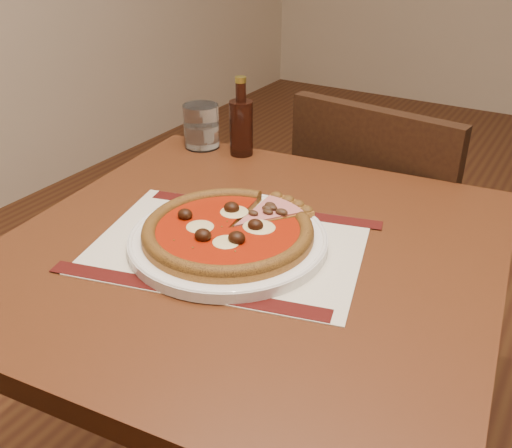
{
  "coord_description": "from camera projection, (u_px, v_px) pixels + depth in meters",
  "views": [
    {
      "loc": [
        -0.22,
        -1.16,
        1.24
      ],
      "look_at": [
        -0.65,
        -0.45,
        0.78
      ],
      "focal_mm": 40.0,
      "sensor_mm": 36.0,
      "label": 1
    }
  ],
  "objects": [
    {
      "name": "placemat",
      "position": [
        228.0,
        245.0,
        0.95
      ],
      "size": [
        0.5,
        0.41,
        0.0
      ],
      "primitive_type": "cube",
      "rotation": [
        0.0,
        0.0,
        0.25
      ],
      "color": "beige",
      "rests_on": "table"
    },
    {
      "name": "plate",
      "position": [
        228.0,
        240.0,
        0.95
      ],
      "size": [
        0.33,
        0.33,
        0.02
      ],
      "primitive_type": "cylinder",
      "color": "white",
      "rests_on": "placemat"
    },
    {
      "name": "water_glass",
      "position": [
        201.0,
        126.0,
        1.32
      ],
      "size": [
        0.1,
        0.1,
        0.1
      ],
      "primitive_type": "cylinder",
      "rotation": [
        0.0,
        0.0,
        0.18
      ],
      "color": "white",
      "rests_on": "table"
    },
    {
      "name": "bottle",
      "position": [
        241.0,
        125.0,
        1.27
      ],
      "size": [
        0.05,
        0.05,
        0.18
      ],
      "color": "black",
      "rests_on": "table"
    },
    {
      "name": "pizza",
      "position": [
        228.0,
        230.0,
        0.94
      ],
      "size": [
        0.28,
        0.28,
        0.04
      ],
      "color": "#A97129",
      "rests_on": "plate"
    },
    {
      "name": "ham_slice",
      "position": [
        276.0,
        216.0,
        0.98
      ],
      "size": [
        0.1,
        0.15,
        0.02
      ],
      "rotation": [
        0.0,
        0.0,
        1.28
      ],
      "color": "#A97129",
      "rests_on": "plate"
    },
    {
      "name": "chair_far",
      "position": [
        380.0,
        237.0,
        1.48
      ],
      "size": [
        0.45,
        0.45,
        0.86
      ],
      "rotation": [
        0.0,
        0.0,
        3.02
      ],
      "color": "black",
      "rests_on": "ground"
    },
    {
      "name": "table",
      "position": [
        250.0,
        294.0,
        1.0
      ],
      "size": [
        0.88,
        0.88,
        0.75
      ],
      "rotation": [
        0.0,
        0.0,
        0.11
      ],
      "color": "#562814",
      "rests_on": "ground"
    }
  ]
}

